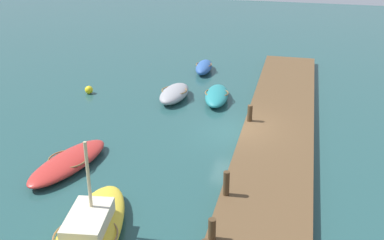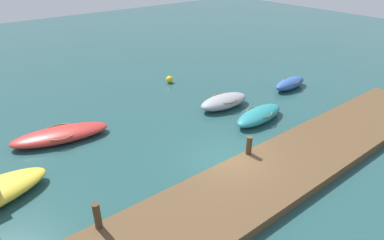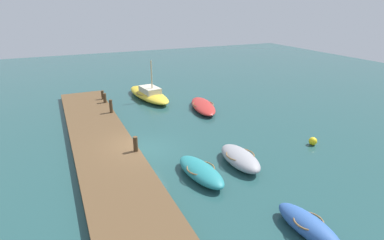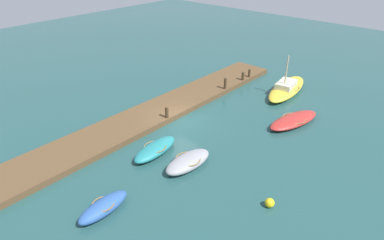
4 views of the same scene
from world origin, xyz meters
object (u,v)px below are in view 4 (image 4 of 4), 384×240
at_px(mooring_post_mid_west, 243,76).
at_px(motorboat_red, 294,120).
at_px(dinghy_blue, 103,207).
at_px(mooring_post_mid_east, 225,83).
at_px(rowboat_grey, 188,162).
at_px(marker_buoy, 270,203).
at_px(mooring_post_west, 249,73).
at_px(rowboat_teal, 155,149).
at_px(sailboat_yellow, 287,88).
at_px(mooring_post_east, 167,112).

bearing_deg(mooring_post_mid_west, motorboat_red, 61.60).
bearing_deg(dinghy_blue, mooring_post_mid_east, -168.32).
bearing_deg(mooring_post_mid_west, mooring_post_mid_east, 0.00).
xyz_separation_m(rowboat_grey, marker_buoy, (-0.28, 5.70, -0.15)).
distance_m(dinghy_blue, marker_buoy, 8.86).
bearing_deg(marker_buoy, mooring_post_west, -143.29).
distance_m(dinghy_blue, rowboat_grey, 5.96).
relative_size(rowboat_teal, marker_buoy, 7.46).
height_order(rowboat_grey, sailboat_yellow, sailboat_yellow).
distance_m(sailboat_yellow, mooring_post_west, 4.27).
height_order(motorboat_red, sailboat_yellow, sailboat_yellow).
relative_size(motorboat_red, mooring_post_mid_west, 6.37).
height_order(dinghy_blue, mooring_post_mid_east, mooring_post_mid_east).
xyz_separation_m(rowboat_teal, mooring_post_east, (-3.59, -2.50, 0.52)).
bearing_deg(rowboat_grey, mooring_post_east, -119.20).
bearing_deg(sailboat_yellow, mooring_post_west, -100.29).
xyz_separation_m(dinghy_blue, rowboat_grey, (-5.93, 0.62, 0.02)).
xyz_separation_m(rowboat_teal, motorboat_red, (-9.97, 5.03, -0.04)).
xyz_separation_m(dinghy_blue, mooring_post_mid_west, (-19.61, -4.52, 0.46)).
bearing_deg(mooring_post_east, rowboat_grey, 57.91).
distance_m(mooring_post_west, marker_buoy, 18.14).
height_order(mooring_post_mid_west, marker_buoy, mooring_post_mid_west).
height_order(motorboat_red, mooring_post_mid_east, mooring_post_mid_east).
relative_size(motorboat_red, sailboat_yellow, 0.72).
xyz_separation_m(mooring_post_mid_east, marker_buoy, (10.50, 10.84, -0.70)).
xyz_separation_m(rowboat_teal, mooring_post_mid_east, (-11.14, -2.50, 0.59)).
bearing_deg(mooring_post_mid_east, sailboat_yellow, 132.43).
height_order(rowboat_teal, mooring_post_west, mooring_post_west).
distance_m(dinghy_blue, mooring_post_mid_west, 20.13).
relative_size(mooring_post_mid_west, mooring_post_east, 0.90).
distance_m(sailboat_yellow, marker_buoy, 15.82).
distance_m(rowboat_teal, sailboat_yellow, 15.12).
bearing_deg(rowboat_teal, mooring_post_mid_west, -176.20).
xyz_separation_m(dinghy_blue, marker_buoy, (-6.21, 6.32, -0.12)).
bearing_deg(marker_buoy, rowboat_grey, -87.18).
bearing_deg(sailboat_yellow, mooring_post_mid_west, -85.15).
distance_m(rowboat_teal, mooring_post_mid_east, 11.43).
xyz_separation_m(rowboat_grey, mooring_post_mid_east, (-10.78, -5.14, 0.55)).
relative_size(sailboat_yellow, mooring_post_mid_west, 8.90).
bearing_deg(rowboat_grey, motorboat_red, 168.90).
bearing_deg(mooring_post_west, mooring_post_mid_west, 0.00).
distance_m(mooring_post_west, mooring_post_mid_west, 1.14).
xyz_separation_m(mooring_post_west, marker_buoy, (14.53, 10.84, -0.57)).
distance_m(rowboat_grey, marker_buoy, 5.71).
height_order(sailboat_yellow, mooring_post_mid_east, sailboat_yellow).
xyz_separation_m(mooring_post_west, mooring_post_mid_west, (1.14, 0.00, 0.01)).
bearing_deg(mooring_post_west, marker_buoy, 36.71).
xyz_separation_m(dinghy_blue, rowboat_teal, (-5.57, -2.02, -0.02)).
bearing_deg(mooring_post_mid_west, rowboat_grey, 20.60).
height_order(dinghy_blue, mooring_post_east, mooring_post_east).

